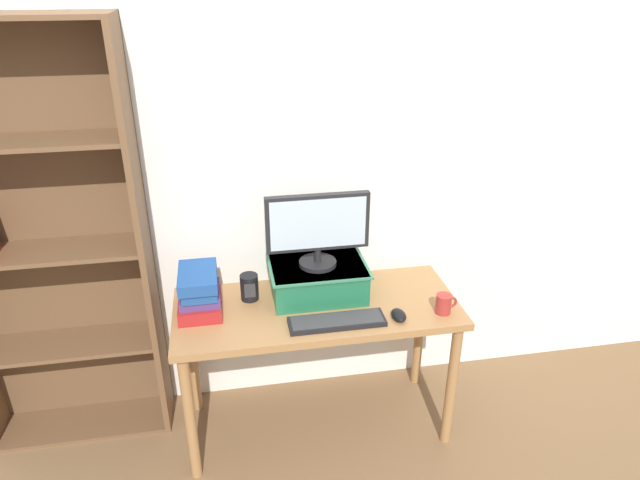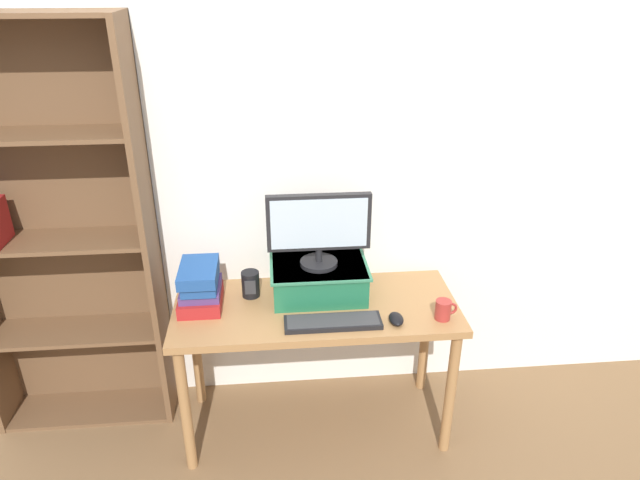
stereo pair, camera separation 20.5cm
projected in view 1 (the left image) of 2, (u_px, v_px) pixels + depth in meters
ground_plane at (317, 423)px, 2.99m from camera, size 12.00×12.00×0.00m
back_wall at (303, 163)px, 2.77m from camera, size 7.00×0.08×2.60m
desk at (317, 322)px, 2.72m from camera, size 1.33×0.56×0.73m
bookshelf_unit at (44, 249)px, 2.57m from camera, size 0.87×0.28×2.01m
riser_box at (318, 278)px, 2.74m from camera, size 0.46×0.34×0.16m
computer_monitor at (318, 227)px, 2.62m from camera, size 0.48×0.18×0.36m
keyboard at (337, 321)px, 2.53m from camera, size 0.43×0.12×0.02m
computer_mouse at (399, 315)px, 2.57m from camera, size 0.06×0.10×0.04m
book_stack at (199, 292)px, 2.60m from camera, size 0.19×0.27×0.20m
coffee_mug at (444, 304)px, 2.60m from camera, size 0.10×0.07×0.09m
desk_speaker at (249, 287)px, 2.70m from camera, size 0.09×0.09×0.13m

